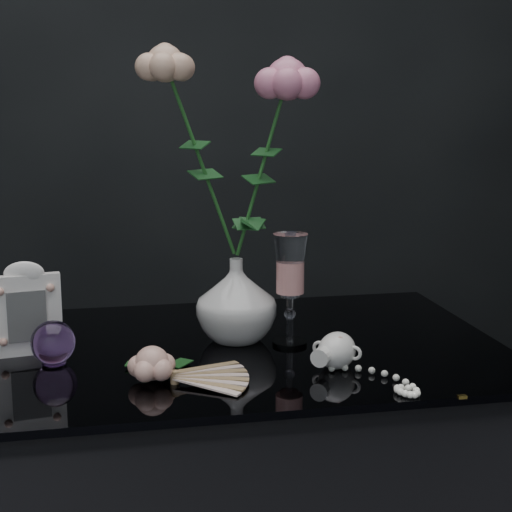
{
  "coord_description": "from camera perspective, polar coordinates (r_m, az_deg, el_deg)",
  "views": [
    {
      "loc": [
        -0.12,
        -1.19,
        1.17
      ],
      "look_at": [
        0.11,
        0.01,
        0.92
      ],
      "focal_mm": 55.0,
      "sensor_mm": 36.0,
      "label": 1
    }
  ],
  "objects": [
    {
      "name": "paper_fan",
      "position": [
        1.15,
        -5.94,
        -8.68
      ],
      "size": [
        0.25,
        0.22,
        0.02
      ],
      "primitive_type": null,
      "rotation": [
        0.0,
        0.0,
        -0.26
      ],
      "color": "beige",
      "rests_on": "table"
    },
    {
      "name": "loose_rose",
      "position": [
        1.16,
        -7.58,
        -7.77
      ],
      "size": [
        0.16,
        0.19,
        0.05
      ],
      "primitive_type": null,
      "rotation": [
        0.0,
        0.0,
        0.36
      ],
      "color": "#EDAC99",
      "rests_on": "table"
    },
    {
      "name": "vase",
      "position": [
        1.32,
        -1.44,
        -3.23
      ],
      "size": [
        0.17,
        0.17,
        0.14
      ],
      "primitive_type": "imported",
      "rotation": [
        0.0,
        0.0,
        -0.34
      ],
      "color": "silver",
      "rests_on": "table"
    },
    {
      "name": "wine_glass",
      "position": [
        1.3,
        2.49,
        -2.48
      ],
      "size": [
        0.07,
        0.07,
        0.19
      ],
      "primitive_type": null,
      "rotation": [
        0.0,
        0.0,
        0.35
      ],
      "color": "white",
      "rests_on": "table"
    },
    {
      "name": "roses",
      "position": [
        1.28,
        -1.67,
        8.34
      ],
      "size": [
        0.28,
        0.12,
        0.39
      ],
      "color": "#DCAB8C",
      "rests_on": "vase"
    },
    {
      "name": "pearl_jar",
      "position": [
        1.21,
        5.9,
        -6.73
      ],
      "size": [
        0.28,
        0.28,
        0.06
      ],
      "primitive_type": null,
      "rotation": [
        0.0,
        0.0,
        -0.64
      ],
      "color": "white",
      "rests_on": "table"
    },
    {
      "name": "picture_frame",
      "position": [
        1.3,
        -16.38,
        -3.68
      ],
      "size": [
        0.13,
        0.1,
        0.15
      ],
      "primitive_type": null,
      "rotation": [
        0.0,
        0.0,
        0.16
      ],
      "color": "white",
      "rests_on": "table"
    },
    {
      "name": "paperweight",
      "position": [
        1.26,
        -14.54,
        -6.1
      ],
      "size": [
        0.07,
        0.07,
        0.07
      ],
      "primitive_type": null,
      "rotation": [
        0.0,
        0.0,
        -0.04
      ],
      "color": "#9F75BE",
      "rests_on": "table"
    }
  ]
}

